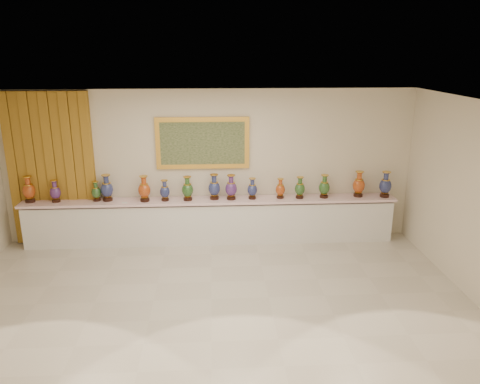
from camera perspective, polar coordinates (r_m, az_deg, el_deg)
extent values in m
plane|color=beige|center=(7.43, -3.51, -12.89)|extent=(8.00, 8.00, 0.00)
plane|color=beige|center=(9.22, -3.68, 3.14)|extent=(8.00, 0.00, 8.00)
plane|color=beige|center=(7.87, 26.82, -1.12)|extent=(0.00, 5.00, 5.00)
plane|color=white|center=(6.49, -3.99, 10.76)|extent=(8.00, 8.00, 0.00)
cube|color=#B98327|center=(9.67, -21.96, 2.58)|extent=(1.64, 0.14, 2.95)
cube|color=gold|center=(9.08, -4.58, 5.96)|extent=(1.80, 0.06, 1.00)
cube|color=#22381C|center=(9.04, -4.58, 5.92)|extent=(1.62, 0.02, 0.82)
cube|color=white|center=(9.32, -3.56, -3.75)|extent=(7.20, 0.42, 0.81)
cube|color=#F7D0D6|center=(9.15, -3.61, -1.04)|extent=(7.28, 0.48, 0.05)
cylinder|color=black|center=(9.81, -24.20, -0.98)|extent=(0.18, 0.18, 0.05)
cone|color=gold|center=(9.80, -24.24, -0.67)|extent=(0.16, 0.16, 0.03)
ellipsoid|color=maroon|center=(9.76, -24.33, 0.12)|extent=(0.27, 0.27, 0.30)
cylinder|color=gold|center=(9.73, -24.42, 0.83)|extent=(0.16, 0.16, 0.01)
cylinder|color=maroon|center=(9.71, -24.47, 1.20)|extent=(0.09, 0.09, 0.11)
cone|color=maroon|center=(9.69, -24.52, 1.61)|extent=(0.16, 0.16, 0.04)
cylinder|color=gold|center=(9.69, -24.54, 1.72)|extent=(0.17, 0.17, 0.01)
cylinder|color=black|center=(9.63, -21.48, -1.00)|extent=(0.15, 0.15, 0.04)
cone|color=gold|center=(9.62, -21.51, -0.73)|extent=(0.13, 0.13, 0.03)
ellipsoid|color=#2D1253|center=(9.58, -21.59, -0.05)|extent=(0.25, 0.25, 0.25)
cylinder|color=gold|center=(9.56, -21.66, 0.55)|extent=(0.14, 0.14, 0.01)
cylinder|color=#2D1253|center=(9.54, -21.69, 0.87)|extent=(0.08, 0.08, 0.09)
cone|color=#2D1253|center=(9.53, -21.73, 1.23)|extent=(0.14, 0.14, 0.03)
cylinder|color=gold|center=(9.52, -21.74, 1.32)|extent=(0.14, 0.14, 0.01)
cylinder|color=black|center=(9.44, -17.04, -0.92)|extent=(0.14, 0.14, 0.04)
cone|color=gold|center=(9.43, -17.07, -0.67)|extent=(0.12, 0.12, 0.03)
ellipsoid|color=black|center=(9.40, -17.12, -0.04)|extent=(0.23, 0.23, 0.23)
cylinder|color=gold|center=(9.37, -17.17, 0.52)|extent=(0.12, 0.12, 0.01)
cylinder|color=black|center=(9.36, -17.20, 0.81)|extent=(0.07, 0.07, 0.08)
cone|color=black|center=(9.34, -17.23, 1.14)|extent=(0.12, 0.12, 0.03)
cylinder|color=gold|center=(9.34, -17.24, 1.23)|extent=(0.13, 0.13, 0.01)
cylinder|color=black|center=(9.39, -15.82, -0.86)|extent=(0.18, 0.18, 0.05)
cone|color=gold|center=(9.37, -15.84, -0.53)|extent=(0.16, 0.16, 0.03)
ellipsoid|color=#0F1843|center=(9.33, -15.91, 0.30)|extent=(0.31, 0.31, 0.30)
cylinder|color=gold|center=(9.30, -15.98, 1.06)|extent=(0.16, 0.16, 0.01)
cylinder|color=#0F1843|center=(9.28, -16.01, 1.45)|extent=(0.10, 0.10, 0.11)
cone|color=#0F1843|center=(9.26, -16.05, 1.89)|extent=(0.16, 0.16, 0.04)
cylinder|color=gold|center=(9.26, -16.06, 2.01)|extent=(0.17, 0.17, 0.01)
cylinder|color=black|center=(9.19, -11.52, -0.94)|extent=(0.18, 0.18, 0.05)
cone|color=gold|center=(9.17, -11.54, -0.62)|extent=(0.16, 0.16, 0.03)
ellipsoid|color=maroon|center=(9.13, -11.59, 0.22)|extent=(0.25, 0.25, 0.29)
cylinder|color=gold|center=(9.10, -11.63, 0.96)|extent=(0.16, 0.16, 0.01)
cylinder|color=maroon|center=(9.08, -11.66, 1.35)|extent=(0.09, 0.09, 0.11)
cone|color=maroon|center=(9.06, -11.69, 1.79)|extent=(0.16, 0.16, 0.04)
cylinder|color=gold|center=(9.06, -11.69, 1.91)|extent=(0.16, 0.16, 0.01)
cylinder|color=black|center=(9.16, -9.10, -0.91)|extent=(0.15, 0.15, 0.04)
cone|color=gold|center=(9.14, -9.12, -0.64)|extent=(0.13, 0.13, 0.03)
ellipsoid|color=#0F1843|center=(9.11, -9.15, 0.04)|extent=(0.24, 0.24, 0.24)
cylinder|color=gold|center=(9.08, -9.18, 0.65)|extent=(0.13, 0.13, 0.01)
cylinder|color=#0F1843|center=(9.07, -9.20, 0.96)|extent=(0.08, 0.08, 0.09)
cone|color=#0F1843|center=(9.05, -9.21, 1.32)|extent=(0.13, 0.13, 0.03)
cylinder|color=gold|center=(9.05, -9.22, 1.42)|extent=(0.13, 0.13, 0.01)
cylinder|color=black|center=(9.12, -6.38, -0.85)|extent=(0.17, 0.17, 0.05)
cone|color=gold|center=(9.10, -6.39, -0.54)|extent=(0.15, 0.15, 0.03)
ellipsoid|color=black|center=(9.07, -6.41, 0.25)|extent=(0.23, 0.23, 0.28)
cylinder|color=gold|center=(9.03, -6.44, 0.96)|extent=(0.15, 0.15, 0.01)
cylinder|color=black|center=(9.02, -6.45, 1.33)|extent=(0.09, 0.09, 0.10)
cone|color=black|center=(9.00, -6.46, 1.75)|extent=(0.15, 0.15, 0.04)
cylinder|color=gold|center=(8.99, -6.47, 1.86)|extent=(0.16, 0.16, 0.01)
cylinder|color=black|center=(9.15, -3.14, -0.71)|extent=(0.18, 0.18, 0.05)
cone|color=gold|center=(9.13, -3.14, -0.38)|extent=(0.15, 0.15, 0.03)
ellipsoid|color=#0F1843|center=(9.09, -3.16, 0.45)|extent=(0.25, 0.25, 0.29)
cylinder|color=gold|center=(9.06, -3.17, 1.19)|extent=(0.16, 0.16, 0.01)
cylinder|color=#0F1843|center=(9.04, -3.18, 1.57)|extent=(0.09, 0.09, 0.10)
cone|color=#0F1843|center=(9.02, -3.18, 2.01)|extent=(0.16, 0.16, 0.04)
cylinder|color=gold|center=(9.01, -3.19, 2.13)|extent=(0.16, 0.16, 0.01)
cylinder|color=black|center=(9.12, -1.08, -0.74)|extent=(0.17, 0.17, 0.05)
cone|color=gold|center=(9.10, -1.08, -0.42)|extent=(0.15, 0.15, 0.03)
ellipsoid|color=#2D1253|center=(9.06, -1.09, 0.40)|extent=(0.27, 0.27, 0.28)
cylinder|color=gold|center=(9.03, -1.09, 1.13)|extent=(0.16, 0.16, 0.01)
cylinder|color=#2D1253|center=(9.01, -1.09, 1.51)|extent=(0.09, 0.09, 0.10)
cone|color=#2D1253|center=(8.99, -1.10, 1.94)|extent=(0.16, 0.16, 0.04)
cylinder|color=gold|center=(8.99, -1.10, 2.06)|extent=(0.16, 0.16, 0.01)
cylinder|color=black|center=(9.16, 1.50, -0.70)|extent=(0.15, 0.15, 0.04)
cone|color=gold|center=(9.14, 1.51, -0.42)|extent=(0.13, 0.13, 0.03)
ellipsoid|color=#0F1843|center=(9.11, 1.51, 0.27)|extent=(0.23, 0.23, 0.24)
cylinder|color=gold|center=(9.08, 1.52, 0.88)|extent=(0.13, 0.13, 0.01)
cylinder|color=#0F1843|center=(9.06, 1.52, 1.21)|extent=(0.08, 0.08, 0.09)
cone|color=#0F1843|center=(9.05, 1.52, 1.57)|extent=(0.13, 0.13, 0.03)
cylinder|color=gold|center=(9.04, 1.52, 1.67)|extent=(0.14, 0.14, 0.01)
cylinder|color=black|center=(9.23, 4.92, -0.62)|extent=(0.14, 0.14, 0.04)
cone|color=gold|center=(9.21, 4.92, -0.36)|extent=(0.12, 0.12, 0.03)
ellipsoid|color=maroon|center=(9.18, 4.94, 0.29)|extent=(0.22, 0.22, 0.23)
cylinder|color=gold|center=(9.15, 4.96, 0.88)|extent=(0.13, 0.13, 0.01)
cylinder|color=maroon|center=(9.14, 4.96, 1.18)|extent=(0.07, 0.07, 0.08)
cone|color=maroon|center=(9.13, 4.97, 1.53)|extent=(0.13, 0.13, 0.03)
cylinder|color=gold|center=(9.12, 4.98, 1.62)|extent=(0.13, 0.13, 0.01)
cylinder|color=black|center=(9.27, 7.27, -0.61)|extent=(0.15, 0.15, 0.04)
cone|color=gold|center=(9.25, 7.28, -0.33)|extent=(0.13, 0.13, 0.03)
ellipsoid|color=black|center=(9.22, 7.31, 0.38)|extent=(0.21, 0.21, 0.25)
cylinder|color=gold|center=(9.19, 7.33, 1.01)|extent=(0.14, 0.14, 0.01)
cylinder|color=black|center=(9.17, 7.35, 1.34)|extent=(0.08, 0.08, 0.09)
cone|color=black|center=(9.16, 7.36, 1.71)|extent=(0.14, 0.14, 0.03)
cylinder|color=gold|center=(9.15, 7.36, 1.81)|extent=(0.14, 0.14, 0.01)
cylinder|color=black|center=(9.38, 10.18, -0.52)|extent=(0.16, 0.16, 0.05)
cone|color=gold|center=(9.36, 10.19, -0.23)|extent=(0.14, 0.14, 0.03)
ellipsoid|color=black|center=(9.32, 10.23, 0.52)|extent=(0.25, 0.25, 0.27)
cylinder|color=gold|center=(9.29, 10.27, 1.19)|extent=(0.15, 0.15, 0.01)
cylinder|color=black|center=(9.28, 10.29, 1.54)|extent=(0.09, 0.09, 0.10)
cone|color=black|center=(9.26, 10.31, 1.94)|extent=(0.15, 0.15, 0.04)
cylinder|color=gold|center=(9.26, 10.31, 2.05)|extent=(0.15, 0.15, 0.01)
cylinder|color=black|center=(9.59, 14.19, -0.37)|extent=(0.18, 0.18, 0.05)
cone|color=gold|center=(9.58, 14.21, -0.04)|extent=(0.16, 0.16, 0.03)
ellipsoid|color=maroon|center=(9.54, 14.28, 0.77)|extent=(0.27, 0.27, 0.30)
cylinder|color=gold|center=(9.50, 14.33, 1.50)|extent=(0.16, 0.16, 0.01)
cylinder|color=maroon|center=(9.49, 14.36, 1.88)|extent=(0.10, 0.10, 0.11)
cone|color=maroon|center=(9.47, 14.39, 2.31)|extent=(0.16, 0.16, 0.04)
cylinder|color=gold|center=(9.46, 14.40, 2.43)|extent=(0.17, 0.17, 0.01)
cylinder|color=black|center=(9.70, 17.19, -0.41)|extent=(0.18, 0.18, 0.05)
cone|color=gold|center=(9.69, 17.22, -0.09)|extent=(0.16, 0.16, 0.03)
ellipsoid|color=#0F1843|center=(9.65, 17.30, 0.71)|extent=(0.30, 0.30, 0.30)
cylinder|color=gold|center=(9.62, 17.36, 1.44)|extent=(0.16, 0.16, 0.01)
cylinder|color=#0F1843|center=(9.60, 17.39, 1.81)|extent=(0.10, 0.10, 0.11)
cone|color=#0F1843|center=(9.58, 17.43, 2.24)|extent=(0.16, 0.16, 0.04)
cylinder|color=gold|center=(9.58, 17.44, 2.35)|extent=(0.17, 0.17, 0.01)
cube|color=white|center=(9.18, -13.89, -1.27)|extent=(0.10, 0.06, 0.00)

